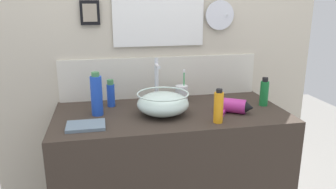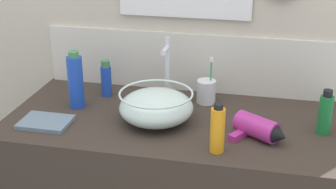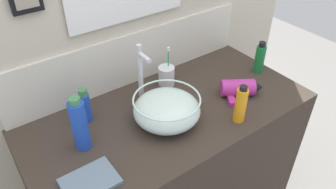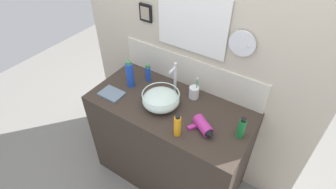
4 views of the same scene
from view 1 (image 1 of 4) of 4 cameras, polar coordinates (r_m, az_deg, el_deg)
vanity_counter at (r=2.03m, az=0.45°, el=-15.14°), size 1.28×0.62×0.91m
back_panel at (r=2.10m, az=-1.45°, el=7.27°), size 2.08×0.10×2.37m
glass_bowl_sink at (r=1.77m, az=-0.89°, el=-1.54°), size 0.28×0.28×0.12m
faucet at (r=1.93m, az=-1.97°, el=2.71°), size 0.02×0.09×0.28m
hair_drier at (r=1.84m, az=11.39°, el=-2.01°), size 0.22×0.17×0.08m
toothbrush_cup at (r=2.02m, az=2.38°, el=0.21°), size 0.08×0.08×0.20m
shampoo_bottle at (r=1.94m, az=-9.92°, el=0.13°), size 0.05×0.05×0.16m
lotion_bottle at (r=2.01m, az=16.46°, el=0.29°), size 0.05×0.05×0.17m
soap_dispenser at (r=1.67m, az=8.79°, el=-2.13°), size 0.05×0.05×0.18m
spray_bottle at (r=1.80m, az=-12.33°, el=-0.07°), size 0.06×0.06×0.24m
hand_towel at (r=1.66m, az=-14.11°, el=-5.29°), size 0.19×0.14×0.02m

